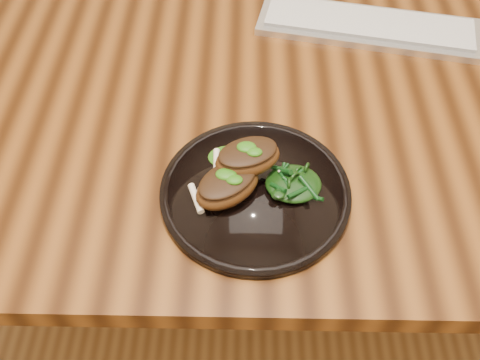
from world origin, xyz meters
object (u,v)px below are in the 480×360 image
plate (255,192)px  lamb_chop_front (227,185)px  desk (292,139)px  greens_heap (294,181)px  keyboard (368,26)px

plate → lamb_chop_front: size_ratio=2.33×
plate → desk: bearing=70.1°
greens_heap → plate: bearing=-174.8°
greens_heap → lamb_chop_front: bearing=-170.9°
desk → plate: plate is taller
lamb_chop_front → keyboard: size_ratio=0.27×
desk → plate: bearing=-109.9°
plate → greens_heap: (0.06, 0.01, 0.02)m
keyboard → lamb_chop_front: bearing=-121.7°
keyboard → plate: bearing=-118.1°
plate → greens_heap: size_ratio=3.40×
plate → keyboard: size_ratio=0.63×
lamb_chop_front → keyboard: (0.27, 0.44, -0.03)m
desk → greens_heap: 0.23m
lamb_chop_front → greens_heap: lamb_chop_front is taller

